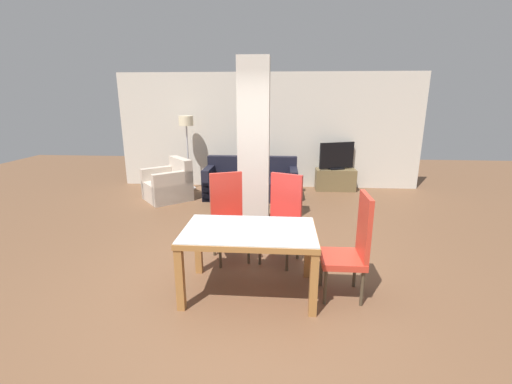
{
  "coord_description": "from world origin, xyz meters",
  "views": [
    {
      "loc": [
        0.33,
        -3.43,
        2.12
      ],
      "look_at": [
        0.0,
        0.97,
        0.9
      ],
      "focal_mm": 24.0,
      "sensor_mm": 36.0,
      "label": 1
    }
  ],
  "objects_px": {
    "tv_screen": "(337,156)",
    "dining_chair_head_right": "(352,245)",
    "dining_table": "(249,243)",
    "floor_lamp": "(186,128)",
    "sofa": "(251,184)",
    "dining_chair_far_right": "(283,217)",
    "armchair": "(169,186)",
    "dining_chair_far_left": "(229,215)",
    "coffee_table": "(243,200)",
    "tv_stand": "(335,180)",
    "bottle": "(239,186)"
  },
  "relations": [
    {
      "from": "dining_table",
      "to": "coffee_table",
      "type": "bearing_deg",
      "value": 97.93
    },
    {
      "from": "coffee_table",
      "to": "floor_lamp",
      "type": "bearing_deg",
      "value": 132.0
    },
    {
      "from": "tv_screen",
      "to": "dining_chair_head_right",
      "type": "bearing_deg",
      "value": 62.0
    },
    {
      "from": "dining_chair_far_right",
      "to": "tv_stand",
      "type": "relative_size",
      "value": 1.26
    },
    {
      "from": "dining_chair_far_left",
      "to": "tv_stand",
      "type": "xyz_separation_m",
      "value": [
        1.98,
        3.7,
        -0.35
      ]
    },
    {
      "from": "sofa",
      "to": "coffee_table",
      "type": "distance_m",
      "value": 1.05
    },
    {
      "from": "coffee_table",
      "to": "sofa",
      "type": "bearing_deg",
      "value": 86.25
    },
    {
      "from": "dining_table",
      "to": "bottle",
      "type": "bearing_deg",
      "value": 99.53
    },
    {
      "from": "dining_chair_far_left",
      "to": "coffee_table",
      "type": "relative_size",
      "value": 1.55
    },
    {
      "from": "dining_chair_head_right",
      "to": "tv_screen",
      "type": "relative_size",
      "value": 1.41
    },
    {
      "from": "dining_chair_far_left",
      "to": "tv_stand",
      "type": "height_order",
      "value": "dining_chair_far_left"
    },
    {
      "from": "dining_table",
      "to": "coffee_table",
      "type": "distance_m",
      "value": 2.84
    },
    {
      "from": "dining_table",
      "to": "sofa",
      "type": "bearing_deg",
      "value": 94.78
    },
    {
      "from": "dining_chair_far_right",
      "to": "bottle",
      "type": "xyz_separation_m",
      "value": [
        -0.81,
        1.83,
        -0.06
      ]
    },
    {
      "from": "dining_table",
      "to": "coffee_table",
      "type": "height_order",
      "value": "dining_table"
    },
    {
      "from": "dining_chair_far_left",
      "to": "dining_chair_far_right",
      "type": "bearing_deg",
      "value": 155.85
    },
    {
      "from": "tv_stand",
      "to": "dining_chair_far_right",
      "type": "bearing_deg",
      "value": -108.64
    },
    {
      "from": "bottle",
      "to": "dining_chair_far_right",
      "type": "bearing_deg",
      "value": -66.03
    },
    {
      "from": "dining_chair_head_right",
      "to": "bottle",
      "type": "distance_m",
      "value": 3.09
    },
    {
      "from": "dining_chair_head_right",
      "to": "dining_chair_far_left",
      "type": "distance_m",
      "value": 1.7
    },
    {
      "from": "tv_screen",
      "to": "sofa",
      "type": "bearing_deg",
      "value": -0.92
    },
    {
      "from": "dining_chair_far_left",
      "to": "coffee_table",
      "type": "bearing_deg",
      "value": -111.85
    },
    {
      "from": "floor_lamp",
      "to": "armchair",
      "type": "bearing_deg",
      "value": -101.5
    },
    {
      "from": "dining_table",
      "to": "dining_chair_far_left",
      "type": "bearing_deg",
      "value": 112.65
    },
    {
      "from": "dining_chair_far_right",
      "to": "coffee_table",
      "type": "bearing_deg",
      "value": -45.71
    },
    {
      "from": "dining_table",
      "to": "floor_lamp",
      "type": "distance_m",
      "value": 4.9
    },
    {
      "from": "coffee_table",
      "to": "tv_stand",
      "type": "xyz_separation_m",
      "value": [
        2.0,
        1.77,
        0.03
      ]
    },
    {
      "from": "floor_lamp",
      "to": "dining_table",
      "type": "bearing_deg",
      "value": -67.13
    },
    {
      "from": "dining_chair_far_right",
      "to": "coffee_table",
      "type": "height_order",
      "value": "dining_chair_far_right"
    },
    {
      "from": "sofa",
      "to": "armchair",
      "type": "relative_size",
      "value": 1.7
    },
    {
      "from": "dining_chair_far_left",
      "to": "floor_lamp",
      "type": "xyz_separation_m",
      "value": [
        -1.51,
        3.57,
        0.85
      ]
    },
    {
      "from": "dining_chair_far_right",
      "to": "sofa",
      "type": "bearing_deg",
      "value": -53.95
    },
    {
      "from": "dining_chair_far_right",
      "to": "sofa",
      "type": "distance_m",
      "value": 3.08
    },
    {
      "from": "tv_screen",
      "to": "floor_lamp",
      "type": "xyz_separation_m",
      "value": [
        -3.49,
        -0.12,
        0.64
      ]
    },
    {
      "from": "dining_chair_far_right",
      "to": "tv_screen",
      "type": "xyz_separation_m",
      "value": [
        1.25,
        3.72,
        0.21
      ]
    },
    {
      "from": "coffee_table",
      "to": "tv_stand",
      "type": "distance_m",
      "value": 2.68
    },
    {
      "from": "dining_chair_far_right",
      "to": "tv_stand",
      "type": "height_order",
      "value": "dining_chair_far_right"
    },
    {
      "from": "sofa",
      "to": "tv_screen",
      "type": "relative_size",
      "value": 2.43
    },
    {
      "from": "tv_stand",
      "to": "floor_lamp",
      "type": "xyz_separation_m",
      "value": [
        -3.49,
        -0.12,
        1.2
      ]
    },
    {
      "from": "dining_chair_far_right",
      "to": "tv_screen",
      "type": "bearing_deg",
      "value": -85.49
    },
    {
      "from": "tv_screen",
      "to": "dining_chair_far_right",
      "type": "bearing_deg",
      "value": 49.76
    },
    {
      "from": "coffee_table",
      "to": "dining_table",
      "type": "bearing_deg",
      "value": -82.07
    },
    {
      "from": "dining_table",
      "to": "armchair",
      "type": "xyz_separation_m",
      "value": [
        -2.06,
        3.51,
        -0.29
      ]
    },
    {
      "from": "armchair",
      "to": "dining_chair_far_left",
      "type": "bearing_deg",
      "value": 172.31
    },
    {
      "from": "bottle",
      "to": "armchair",
      "type": "bearing_deg",
      "value": 152.47
    },
    {
      "from": "sofa",
      "to": "bottle",
      "type": "xyz_separation_m",
      "value": [
        -0.13,
        -1.16,
        0.25
      ]
    },
    {
      "from": "armchair",
      "to": "bottle",
      "type": "bearing_deg",
      "value": -157.93
    },
    {
      "from": "dining_chair_head_right",
      "to": "tv_stand",
      "type": "bearing_deg",
      "value": -6.4
    },
    {
      "from": "dining_chair_far_right",
      "to": "tv_screen",
      "type": "distance_m",
      "value": 3.93
    },
    {
      "from": "sofa",
      "to": "tv_screen",
      "type": "bearing_deg",
      "value": -159.32
    }
  ]
}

